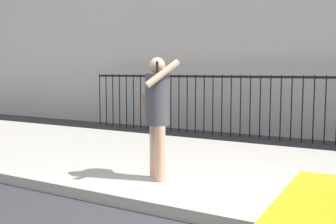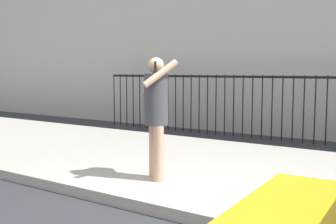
# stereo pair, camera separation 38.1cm
# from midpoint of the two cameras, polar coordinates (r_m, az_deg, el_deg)

# --- Properties ---
(ground_plane) EXTENTS (60.00, 60.00, 0.00)m
(ground_plane) POSITION_cam_midpoint_polar(r_m,az_deg,el_deg) (4.80, -1.17, -14.97)
(ground_plane) COLOR #333338
(sidewalk) EXTENTS (28.00, 4.40, 0.15)m
(sidewalk) POSITION_cam_midpoint_polar(r_m,az_deg,el_deg) (6.67, 8.82, -8.38)
(sidewalk) COLOR #B2ADA3
(sidewalk) RESTS_ON ground
(iron_fence) EXTENTS (12.03, 0.04, 1.60)m
(iron_fence) POSITION_cam_midpoint_polar(r_m,az_deg,el_deg) (10.03, 16.64, 1.68)
(iron_fence) COLOR black
(iron_fence) RESTS_ON ground
(pedestrian_on_phone) EXTENTS (0.72, 0.65, 1.74)m
(pedestrian_on_phone) POSITION_cam_midpoint_polar(r_m,az_deg,el_deg) (5.74, -3.51, 0.41)
(pedestrian_on_phone) COLOR tan
(pedestrian_on_phone) RESTS_ON sidewalk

